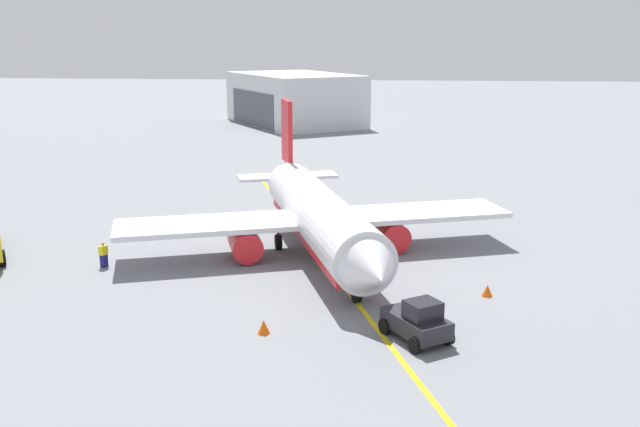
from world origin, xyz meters
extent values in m
plane|color=slate|center=(0.00, 0.00, 0.00)|extent=(400.00, 400.00, 0.00)
cylinder|color=white|center=(0.00, 0.00, 2.86)|extent=(22.01, 10.50, 3.71)
cube|color=red|center=(0.00, 0.00, 1.84)|extent=(20.64, 9.48, 1.04)
cone|color=white|center=(11.57, 3.88, 2.86)|extent=(4.02, 4.35, 3.56)
cone|color=white|center=(-12.15, -4.07, 3.23)|extent=(5.05, 4.35, 3.15)
cube|color=red|center=(-11.57, -3.88, 7.11)|extent=(3.15, 1.36, 5.20)
cube|color=white|center=(-11.57, -3.88, 3.26)|extent=(4.94, 8.73, 0.24)
cube|color=white|center=(-0.95, -0.32, 2.39)|extent=(13.36, 27.82, 0.36)
cylinder|color=red|center=(-1.84, 4.87, 1.14)|extent=(3.70, 3.01, 2.10)
cylinder|color=red|center=(1.46, -4.99, 1.14)|extent=(3.70, 3.01, 2.10)
cylinder|color=#4C4C51|center=(8.68, 2.91, 1.15)|extent=(0.24, 0.24, 1.19)
cylinder|color=black|center=(8.68, 2.91, 0.55)|extent=(1.17, 0.73, 1.10)
cylinder|color=#4C4C51|center=(-2.72, 1.83, 1.15)|extent=(0.24, 0.24, 1.19)
cylinder|color=black|center=(-2.72, 1.83, 0.55)|extent=(1.17, 0.73, 1.10)
cylinder|color=#4C4C51|center=(-1.07, -3.10, 1.15)|extent=(0.24, 0.24, 1.19)
cylinder|color=black|center=(-1.07, -3.10, 0.55)|extent=(1.17, 0.73, 1.10)
cylinder|color=black|center=(4.32, -20.84, 0.55)|extent=(1.11, 0.91, 1.10)
cube|color=#232328|center=(13.50, 6.12, 0.85)|extent=(4.10, 3.68, 0.90)
cube|color=black|center=(13.91, 6.40, 1.75)|extent=(2.06, 2.11, 0.90)
cylinder|color=black|center=(12.98, 4.56, 0.40)|extent=(0.83, 0.70, 0.80)
cylinder|color=black|center=(11.86, 6.22, 0.40)|extent=(0.83, 0.70, 0.80)
cylinder|color=black|center=(15.13, 6.02, 0.40)|extent=(0.83, 0.70, 0.80)
cylinder|color=black|center=(14.01, 7.68, 0.40)|extent=(0.83, 0.70, 0.80)
cube|color=navy|center=(3.89, -14.03, 0.42)|extent=(0.52, 0.45, 0.85)
cube|color=yellow|center=(3.89, -14.03, 1.15)|extent=(0.61, 0.51, 0.60)
sphere|color=tan|center=(3.89, -14.03, 1.59)|extent=(0.24, 0.24, 0.24)
cone|color=#F2590F|center=(13.56, -1.64, 0.37)|extent=(0.66, 0.66, 0.73)
cone|color=#F2590F|center=(7.06, 10.55, 0.36)|extent=(0.64, 0.64, 0.71)
cube|color=silver|center=(-74.58, -11.39, 4.30)|extent=(29.44, 26.63, 8.60)
cube|color=#4C515B|center=(-70.34, -17.96, 3.01)|extent=(14.79, 9.64, 5.68)
cube|color=yellow|center=(0.00, 0.00, 0.01)|extent=(59.35, 20.14, 0.01)
camera|label=1|loc=(46.63, 4.35, 14.89)|focal=39.38mm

